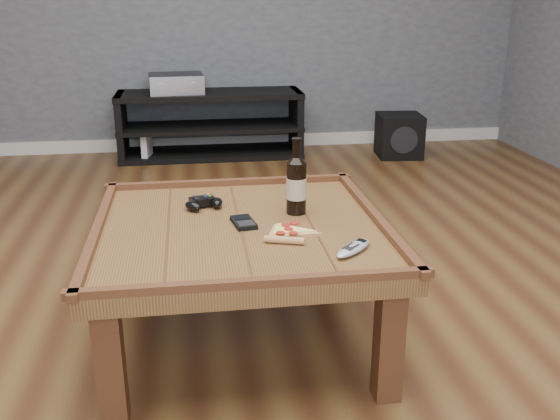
{
  "coord_description": "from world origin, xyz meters",
  "views": [
    {
      "loc": [
        -0.16,
        -2.03,
        1.22
      ],
      "look_at": [
        0.13,
        -0.06,
        0.52
      ],
      "focal_mm": 40.0,
      "sensor_mm": 36.0,
      "label": 1
    }
  ],
  "objects": [
    {
      "name": "pizza_slice",
      "position": [
        0.15,
        -0.12,
        0.46
      ],
      "size": [
        0.21,
        0.27,
        0.02
      ],
      "rotation": [
        0.0,
        0.0,
        -0.31
      ],
      "color": "tan",
      "rests_on": "coffee_table"
    },
    {
      "name": "ground",
      "position": [
        0.0,
        0.0,
        0.0
      ],
      "size": [
        6.0,
        6.0,
        0.0
      ],
      "primitive_type": "plane",
      "color": "#452613",
      "rests_on": "ground"
    },
    {
      "name": "smartphone",
      "position": [
        0.01,
        0.01,
        0.46
      ],
      "size": [
        0.09,
        0.14,
        0.02
      ],
      "rotation": [
        0.0,
        0.0,
        0.17
      ],
      "color": "black",
      "rests_on": "coffee_table"
    },
    {
      "name": "coffee_table",
      "position": [
        0.0,
        0.0,
        0.39
      ],
      "size": [
        1.03,
        1.03,
        0.48
      ],
      "color": "#533017",
      "rests_on": "ground"
    },
    {
      "name": "baseboard",
      "position": [
        0.0,
        2.99,
        0.05
      ],
      "size": [
        5.0,
        0.02,
        0.1
      ],
      "primitive_type": "cube",
      "color": "silver",
      "rests_on": "ground"
    },
    {
      "name": "media_console",
      "position": [
        0.0,
        2.75,
        0.25
      ],
      "size": [
        1.4,
        0.45,
        0.5
      ],
      "color": "black",
      "rests_on": "ground"
    },
    {
      "name": "beer_bottle",
      "position": [
        0.22,
        0.1,
        0.56
      ],
      "size": [
        0.07,
        0.07,
        0.28
      ],
      "color": "black",
      "rests_on": "coffee_table"
    },
    {
      "name": "game_console",
      "position": [
        -0.49,
        2.65,
        0.1
      ],
      "size": [
        0.14,
        0.2,
        0.23
      ],
      "rotation": [
        0.0,
        0.0,
        -0.22
      ],
      "color": "slate",
      "rests_on": "ground"
    },
    {
      "name": "remote_control",
      "position": [
        0.33,
        -0.29,
        0.46
      ],
      "size": [
        0.16,
        0.16,
        0.03
      ],
      "rotation": [
        0.0,
        0.0,
        -0.8
      ],
      "color": "#9EA2AB",
      "rests_on": "coffee_table"
    },
    {
      "name": "subwoofer",
      "position": [
        1.45,
        2.53,
        0.16
      ],
      "size": [
        0.36,
        0.36,
        0.33
      ],
      "rotation": [
        0.0,
        0.0,
        -0.1
      ],
      "color": "black",
      "rests_on": "ground"
    },
    {
      "name": "av_receiver",
      "position": [
        -0.25,
        2.74,
        0.57
      ],
      "size": [
        0.42,
        0.36,
        0.14
      ],
      "rotation": [
        0.0,
        0.0,
        0.07
      ],
      "color": "black",
      "rests_on": "media_console"
    },
    {
      "name": "game_controller",
      "position": [
        -0.12,
        0.2,
        0.47
      ],
      "size": [
        0.16,
        0.13,
        0.04
      ],
      "rotation": [
        0.0,
        0.0,
        0.3
      ],
      "color": "black",
      "rests_on": "coffee_table"
    }
  ]
}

